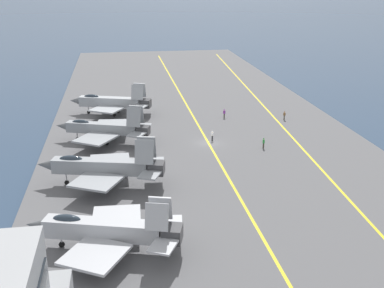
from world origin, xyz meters
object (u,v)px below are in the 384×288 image
object	(u,v)px
crew_purple_vest	(224,113)
parked_jet_nearest	(105,230)
parked_jet_fourth	(111,102)
parked_jet_third	(104,128)
crew_white_vest	(212,135)
crew_brown_vest	(284,115)
parked_jet_second	(103,166)
crew_green_vest	(264,143)

from	to	relation	value
crew_purple_vest	parked_jet_nearest	bearing A→B (deg)	153.66
parked_jet_fourth	parked_jet_third	bearing A→B (deg)	176.16
parked_jet_third	crew_white_vest	size ratio (longest dim) A/B	9.45
crew_brown_vest	crew_purple_vest	distance (m)	11.57
parked_jet_nearest	parked_jet_second	world-z (taller)	parked_jet_second
parked_jet_nearest	crew_green_vest	bearing A→B (deg)	-42.58
parked_jet_second	parked_jet_fourth	distance (m)	34.61
parked_jet_nearest	parked_jet_fourth	distance (m)	50.69
parked_jet_second	parked_jet_fourth	size ratio (longest dim) A/B	1.02
crew_white_vest	crew_purple_vest	world-z (taller)	crew_purple_vest
parked_jet_nearest	crew_white_vest	size ratio (longest dim) A/B	9.46
parked_jet_second	crew_purple_vest	size ratio (longest dim) A/B	9.78
parked_jet_nearest	parked_jet_third	xyz separation A→B (m)	(33.79, 0.59, 0.10)
parked_jet_second	crew_brown_vest	distance (m)	42.57
crew_white_vest	parked_jet_nearest	bearing A→B (deg)	151.51
parked_jet_second	parked_jet_fourth	xyz separation A→B (m)	(34.60, -1.07, -0.20)
parked_jet_fourth	crew_brown_vest	bearing A→B (deg)	-105.19
crew_brown_vest	crew_white_vest	distance (m)	18.92
crew_green_vest	crew_white_vest	bearing A→B (deg)	56.19
crew_white_vest	parked_jet_second	bearing A→B (deg)	131.50
parked_jet_third	crew_green_vest	xyz separation A→B (m)	(-6.92, -25.28, -1.50)
parked_jet_nearest	crew_purple_vest	world-z (taller)	parked_jet_nearest
crew_purple_vest	parked_jet_third	bearing A→B (deg)	116.07
parked_jet_nearest	parked_jet_third	world-z (taller)	parked_jet_third
parked_jet_fourth	crew_white_vest	distance (m)	25.26
parked_jet_nearest	parked_jet_fourth	size ratio (longest dim) A/B	0.97
parked_jet_third	parked_jet_fourth	size ratio (longest dim) A/B	0.97
crew_green_vest	crew_purple_vest	world-z (taller)	crew_green_vest
parked_jet_third	crew_purple_vest	distance (m)	25.49
parked_jet_second	crew_brown_vest	xyz separation A→B (m)	(25.68, -33.90, -1.83)
parked_jet_second	parked_jet_third	xyz separation A→B (m)	(17.70, 0.07, -0.32)
crew_white_vest	crew_purple_vest	xyz separation A→B (m)	(13.13, -4.99, 0.01)
parked_jet_nearest	crew_green_vest	distance (m)	36.52
parked_jet_second	crew_purple_vest	distance (m)	36.83
crew_purple_vest	parked_jet_fourth	bearing A→B (deg)	75.26
parked_jet_second	crew_white_vest	world-z (taller)	parked_jet_second
parked_jet_second	crew_green_vest	xyz separation A→B (m)	(10.78, -25.22, -1.82)
crew_brown_vest	crew_purple_vest	world-z (taller)	crew_purple_vest
parked_jet_fourth	crew_green_vest	bearing A→B (deg)	-134.60
parked_jet_third	parked_jet_fourth	bearing A→B (deg)	-3.84
parked_jet_second	crew_white_vest	distance (m)	23.84
parked_jet_fourth	crew_purple_vest	world-z (taller)	parked_jet_fourth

